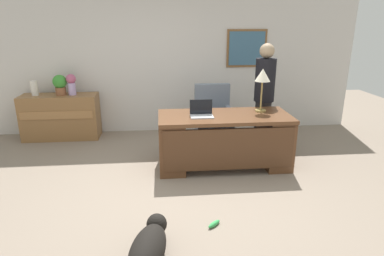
{
  "coord_description": "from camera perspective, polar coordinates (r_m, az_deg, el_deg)",
  "views": [
    {
      "loc": [
        -0.24,
        -3.72,
        2.06
      ],
      "look_at": [
        0.14,
        0.3,
        0.75
      ],
      "focal_mm": 30.81,
      "sensor_mm": 36.0,
      "label": 1
    }
  ],
  "objects": [
    {
      "name": "vase_with_flowers",
      "position": [
        6.27,
        -20.16,
        7.27
      ],
      "size": [
        0.17,
        0.17,
        0.37
      ],
      "color": "#B6A0D6",
      "rests_on": "credenza"
    },
    {
      "name": "armchair",
      "position": [
        5.64,
        3.69,
        1.6
      ],
      "size": [
        0.6,
        0.59,
        1.05
      ],
      "color": "slate",
      "rests_on": "ground_plane"
    },
    {
      "name": "dog_toy_bone",
      "position": [
        3.63,
        3.85,
        -16.23
      ],
      "size": [
        0.17,
        0.16,
        0.05
      ],
      "primitive_type": "ellipsoid",
      "rotation": [
        0.0,
        0.0,
        0.73
      ],
      "color": "green",
      "rests_on": "ground_plane"
    },
    {
      "name": "laptop",
      "position": [
        4.65,
        1.65,
        2.75
      ],
      "size": [
        0.32,
        0.22,
        0.23
      ],
      "color": "#B2B5BA",
      "rests_on": "desk"
    },
    {
      "name": "dog_lying",
      "position": [
        3.13,
        -7.5,
        -19.83
      ],
      "size": [
        0.45,
        0.85,
        0.3
      ],
      "color": "black",
      "rests_on": "ground_plane"
    },
    {
      "name": "ground_plane",
      "position": [
        4.27,
        -1.54,
        -10.94
      ],
      "size": [
        12.0,
        12.0,
        0.0
      ],
      "primitive_type": "plane",
      "color": "gray"
    },
    {
      "name": "person_standing",
      "position": [
        5.46,
        12.34,
        5.33
      ],
      "size": [
        0.32,
        0.32,
        1.74
      ],
      "color": "#262323",
      "rests_on": "ground_plane"
    },
    {
      "name": "vase_empty",
      "position": [
        6.47,
        -25.63,
        6.26
      ],
      "size": [
        0.12,
        0.12,
        0.27
      ],
      "primitive_type": "cylinder",
      "color": "silver",
      "rests_on": "credenza"
    },
    {
      "name": "desk",
      "position": [
        4.82,
        5.6,
        -1.9
      ],
      "size": [
        1.89,
        0.82,
        0.79
      ],
      "color": "brown",
      "rests_on": "ground_plane"
    },
    {
      "name": "desk_lamp",
      "position": [
        4.91,
        12.11,
        8.48
      ],
      "size": [
        0.22,
        0.22,
        0.63
      ],
      "color": "#9E8447",
      "rests_on": "desk"
    },
    {
      "name": "potted_plant",
      "position": [
        6.32,
        -21.89,
        7.09
      ],
      "size": [
        0.24,
        0.24,
        0.36
      ],
      "color": "brown",
      "rests_on": "credenza"
    },
    {
      "name": "back_wall",
      "position": [
        6.37,
        -3.18,
        11.56
      ],
      "size": [
        7.0,
        0.16,
        2.7
      ],
      "color": "silver",
      "rests_on": "ground_plane"
    },
    {
      "name": "credenza",
      "position": [
        6.47,
        -21.73,
        1.83
      ],
      "size": [
        1.34,
        0.5,
        0.81
      ],
      "color": "olive",
      "rests_on": "ground_plane"
    }
  ]
}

